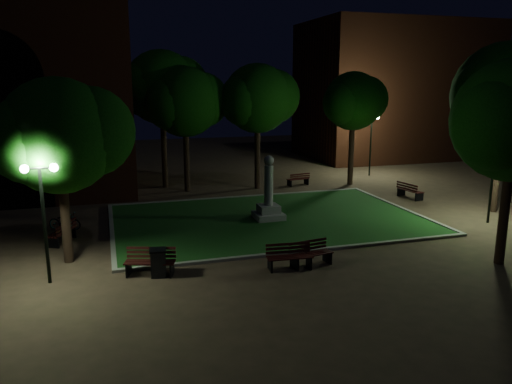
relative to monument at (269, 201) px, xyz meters
The scene contains 23 objects.
ground 2.22m from the monument, 90.00° to the right, with size 80.00×80.00×0.00m, color #443224.
lawn 0.92m from the monument, ahead, with size 15.00×10.00×0.08m, color #184416.
lawn_kerb 0.90m from the monument, ahead, with size 15.40×10.40×0.12m.
monument is the anchor object (origin of this frame).
building_far 25.95m from the monument, 45.00° to the left, with size 16.00×10.00×12.00m, color #451C0E.
tree_west 10.54m from the monument, 159.44° to the right, with size 5.25×4.28×7.02m.
tree_north_wl 9.60m from the monument, 108.75° to the left, with size 5.27×4.30×7.74m.
tree_north_er 9.08m from the monument, 76.43° to the left, with size 5.34×4.36×7.96m.
tree_ne 11.63m from the monument, 40.01° to the left, with size 4.70×3.84×7.49m.
tree_east 13.38m from the monument, ahead, with size 6.56×5.35×8.83m.
tree_far_north 11.73m from the monument, 112.06° to the left, with size 5.75×4.70×8.81m.
lamppost_sw 11.35m from the monument, 150.97° to the right, with size 1.18×0.28×4.16m.
lamppost_se 11.05m from the monument, 19.49° to the right, with size 1.18×0.28×4.40m.
lamppost_nw 15.34m from the monument, 143.80° to the left, with size 1.18×0.28×4.56m.
lamppost_ne 14.61m from the monument, 40.53° to the left, with size 1.18×0.28×4.43m.
bench_near_left 6.73m from the monument, 101.74° to the right, with size 1.75×0.75×0.93m.
bench_near_right 6.49m from the monument, 94.16° to the right, with size 1.74×0.84×0.92m.
bench_west_near 8.53m from the monument, 138.23° to the right, with size 1.89×1.13×0.98m.
bench_left_side 9.70m from the monument, behind, with size 1.23×1.78×0.93m.
bench_right_side 9.76m from the monument, 12.28° to the left, with size 0.87×1.80×0.95m.
bench_far_side 8.87m from the monument, 58.61° to the left, with size 1.60×0.80×0.84m.
trash_bin 8.50m from the monument, 135.94° to the right, with size 0.65×0.65×1.01m.
bicycle 9.78m from the monument, behind, with size 0.54×1.54×0.81m, color black.
Camera 1 is at (-7.65, -20.98, 6.81)m, focal length 35.00 mm.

